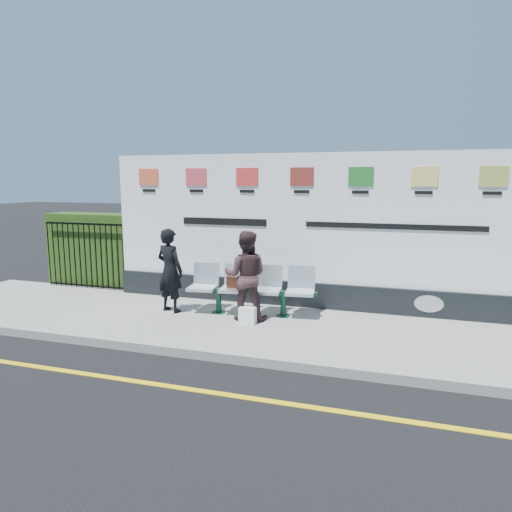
{
  "coord_description": "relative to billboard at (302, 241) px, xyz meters",
  "views": [
    {
      "loc": [
        2.29,
        -4.89,
        2.61
      ],
      "look_at": [
        -0.13,
        2.87,
        1.25
      ],
      "focal_mm": 32.0,
      "sensor_mm": 36.0,
      "label": 1
    }
  ],
  "objects": [
    {
      "name": "woman_left",
      "position": [
        -2.29,
        -1.15,
        -0.5
      ],
      "size": [
        0.67,
        0.53,
        1.6
      ],
      "primitive_type": "imported",
      "rotation": [
        0.0,
        0.0,
        2.86
      ],
      "color": "black",
      "rests_on": "pavement"
    },
    {
      "name": "bench",
      "position": [
        -0.76,
        -0.91,
        -1.05
      ],
      "size": [
        2.4,
        0.88,
        0.5
      ],
      "primitive_type": null,
      "rotation": [
        0.0,
        0.0,
        0.12
      ],
      "color": "silver",
      "rests_on": "pavement"
    },
    {
      "name": "handbag_brown",
      "position": [
        -1.07,
        -0.95,
        -0.69
      ],
      "size": [
        0.28,
        0.14,
        0.21
      ],
      "primitive_type": "cube",
      "rotation": [
        0.0,
        0.0,
        -0.07
      ],
      "color": "black",
      "rests_on": "bench"
    },
    {
      "name": "kerb",
      "position": [
        -0.5,
        -2.85,
        -1.35
      ],
      "size": [
        14.0,
        0.18,
        0.14
      ],
      "primitive_type": "cube",
      "color": "gray",
      "rests_on": "ground"
    },
    {
      "name": "carrier_bag_white",
      "position": [
        -0.64,
        -1.43,
        -1.15
      ],
      "size": [
        0.29,
        0.17,
        0.29
      ],
      "primitive_type": "cube",
      "color": "white",
      "rests_on": "pavement"
    },
    {
      "name": "woman_right",
      "position": [
        -0.75,
        -1.21,
        -0.5
      ],
      "size": [
        0.89,
        0.75,
        1.61
      ],
      "primitive_type": "imported",
      "rotation": [
        0.0,
        0.0,
        3.34
      ],
      "color": "#3C2728",
      "rests_on": "pavement"
    },
    {
      "name": "yellow_line",
      "position": [
        -0.5,
        -3.85,
        -1.42
      ],
      "size": [
        14.0,
        0.1,
        0.01
      ],
      "primitive_type": "cube",
      "color": "yellow",
      "rests_on": "ground"
    },
    {
      "name": "pavement",
      "position": [
        -0.5,
        -1.35,
        -1.36
      ],
      "size": [
        14.0,
        3.0,
        0.12
      ],
      "primitive_type": "cube",
      "color": "gray",
      "rests_on": "ground"
    },
    {
      "name": "railing",
      "position": [
        -5.08,
        -0.0,
        -0.53
      ],
      "size": [
        2.05,
        0.06,
        1.54
      ],
      "primitive_type": null,
      "color": "black",
      "rests_on": "pavement"
    },
    {
      "name": "billboard",
      "position": [
        0.0,
        0.0,
        0.0
      ],
      "size": [
        8.0,
        0.3,
        3.0
      ],
      "color": "black",
      "rests_on": "pavement"
    },
    {
      "name": "hedge",
      "position": [
        -5.08,
        0.45,
        -0.45
      ],
      "size": [
        2.35,
        0.7,
        1.7
      ],
      "primitive_type": "cube",
      "color": "#284514",
      "rests_on": "pavement"
    },
    {
      "name": "ground",
      "position": [
        -0.5,
        -3.85,
        -1.42
      ],
      "size": [
        80.0,
        80.0,
        0.0
      ],
      "primitive_type": "plane",
      "color": "black"
    }
  ]
}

